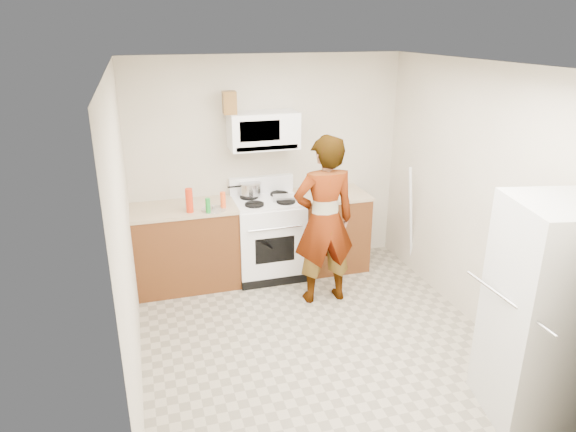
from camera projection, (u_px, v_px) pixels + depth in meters
name	position (u px, v px, depth m)	size (l,w,h in m)	color
floor	(317.00, 341.00, 4.83)	(3.60, 3.60, 0.00)	gray
back_wall	(268.00, 165.00, 6.00)	(3.20, 0.02, 2.50)	beige
right_wall	(480.00, 200.00, 4.81)	(0.02, 3.60, 2.50)	beige
cabinet_left	(186.00, 248.00, 5.74)	(1.12, 0.62, 0.90)	brown
counter_left	(183.00, 209.00, 5.57)	(1.14, 0.64, 0.04)	tan
cabinet_right	(330.00, 231.00, 6.19)	(0.80, 0.62, 0.90)	brown
counter_right	(331.00, 195.00, 6.03)	(0.82, 0.64, 0.04)	tan
gas_range	(268.00, 236.00, 5.97)	(0.76, 0.65, 1.13)	white
microwave	(263.00, 130.00, 5.65)	(0.76, 0.38, 0.40)	white
person	(324.00, 221.00, 5.27)	(0.66, 0.43, 1.80)	tan
fridge	(548.00, 314.00, 3.66)	(0.70, 0.70, 1.70)	silver
kettle	(325.00, 181.00, 6.14)	(0.16, 0.16, 0.19)	silver
jug	(229.00, 103.00, 5.41)	(0.14, 0.14, 0.24)	brown
saucepan	(250.00, 189.00, 5.89)	(0.24, 0.24, 0.13)	#ADACB1
tray	(284.00, 198.00, 5.80)	(0.25, 0.16, 0.05)	white
bottle_spray	(189.00, 201.00, 5.37)	(0.08, 0.08, 0.26)	red
bottle_hot_sauce	(223.00, 200.00, 5.51)	(0.06, 0.06, 0.18)	#FE541C
bottle_green_cap	(208.00, 206.00, 5.36)	(0.05, 0.05, 0.16)	#188428
pot_lid	(214.00, 209.00, 5.47)	(0.27, 0.27, 0.01)	silver
broom	(411.00, 219.00, 5.99)	(0.03, 0.03, 1.32)	white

